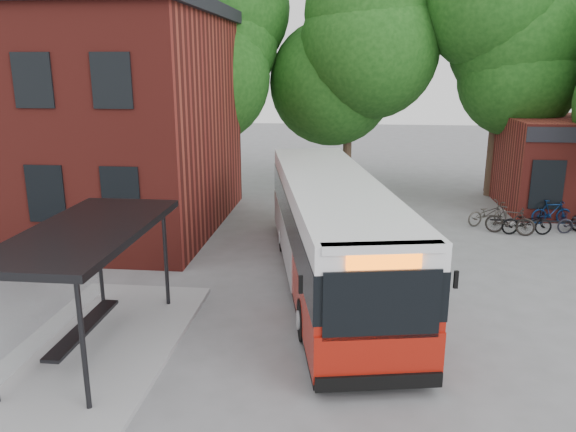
# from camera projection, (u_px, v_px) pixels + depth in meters

# --- Properties ---
(ground) EXTENTS (100.00, 100.00, 0.00)m
(ground) POSITION_uv_depth(u_px,v_px,m) (299.00, 338.00, 13.24)
(ground) COLOR slate
(bus_shelter) EXTENTS (3.60, 7.00, 2.90)m
(bus_shelter) POSITION_uv_depth(u_px,v_px,m) (92.00, 290.00, 12.36)
(bus_shelter) COLOR black
(bus_shelter) RESTS_ON ground
(bike_rail) EXTENTS (5.20, 0.10, 0.38)m
(bike_rail) POSITION_uv_depth(u_px,v_px,m) (558.00, 226.00, 21.84)
(bike_rail) COLOR black
(bike_rail) RESTS_ON ground
(tree_0) EXTENTS (7.92, 7.92, 11.00)m
(tree_0) POSITION_uv_depth(u_px,v_px,m) (207.00, 80.00, 27.78)
(tree_0) COLOR #164612
(tree_0) RESTS_ON ground
(tree_1) EXTENTS (7.92, 7.92, 10.40)m
(tree_1) POSITION_uv_depth(u_px,v_px,m) (349.00, 86.00, 28.10)
(tree_1) COLOR #164612
(tree_1) RESTS_ON ground
(tree_2) EXTENTS (7.92, 7.92, 11.00)m
(tree_2) POSITION_uv_depth(u_px,v_px,m) (499.00, 81.00, 26.35)
(tree_2) COLOR #164612
(tree_2) RESTS_ON ground
(city_bus) EXTENTS (4.86, 12.54, 3.12)m
(city_bus) POSITION_uv_depth(u_px,v_px,m) (331.00, 232.00, 16.25)
(city_bus) COLOR #9C170C
(city_bus) RESTS_ON ground
(bicycle_0) EXTENTS (1.96, 1.36, 0.98)m
(bicycle_0) POSITION_uv_depth(u_px,v_px,m) (488.00, 213.00, 22.46)
(bicycle_0) COLOR #3D3A35
(bicycle_0) RESTS_ON ground
(bicycle_1) EXTENTS (1.87, 1.08, 1.08)m
(bicycle_1) POSITION_uv_depth(u_px,v_px,m) (510.00, 221.00, 21.22)
(bicycle_1) COLOR black
(bicycle_1) RESTS_ON ground
(bicycle_2) EXTENTS (1.91, 0.78, 0.98)m
(bicycle_2) POSITION_uv_depth(u_px,v_px,m) (527.00, 222.00, 21.20)
(bicycle_2) COLOR black
(bicycle_2) RESTS_ON ground
(bicycle_3) EXTENTS (1.71, 0.72, 1.00)m
(bicycle_3) POSITION_uv_depth(u_px,v_px,m) (552.00, 212.00, 22.62)
(bicycle_3) COLOR #092049
(bicycle_3) RESTS_ON ground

